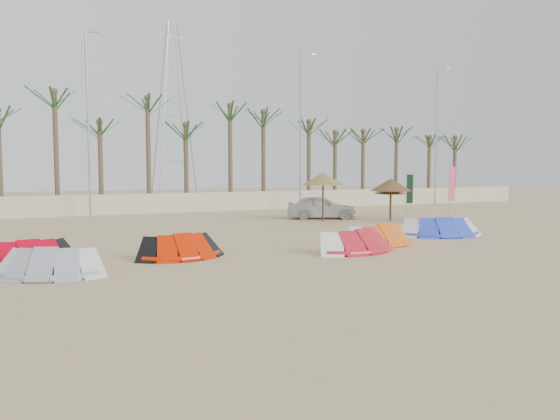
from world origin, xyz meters
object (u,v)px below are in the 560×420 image
kite_red_mid (179,245)px  parasol_mid (391,185)px  parasol_left (323,179)px  kite_red_right (353,239)px  car (321,207)px  kite_orange (377,234)px  parasol_right (391,188)px  kite_blue (436,226)px  kite_grey (48,261)px  kite_red_left (28,252)px

kite_red_mid → parasol_mid: size_ratio=1.28×
parasol_left → parasol_mid: (3.57, -1.45, -0.33)m
kite_red_right → car: bearing=66.4°
kite_red_right → car: size_ratio=0.94×
kite_orange → parasol_right: (7.00, 8.76, 1.39)m
kite_orange → parasol_left: parasol_left is taller
kite_blue → parasol_mid: bearing=71.6°
kite_red_right → kite_orange: (1.72, 0.95, -0.00)m
kite_grey → parasol_left: 17.93m
parasol_right → car: parasol_right is taller
kite_red_left → parasol_right: 21.23m
kite_blue → kite_red_mid: bearing=-175.0°
kite_red_right → parasol_left: parasol_left is taller
kite_red_left → kite_orange: bearing=-2.7°
kite_grey → kite_blue: 16.26m
kite_grey → parasol_mid: (18.14, 8.81, 1.64)m
parasol_mid → car: parasol_mid is taller
kite_red_mid → kite_orange: 7.90m
kite_red_right → parasol_mid: bearing=47.2°
kite_grey → kite_red_left: size_ratio=1.05×
kite_red_left → kite_red_mid: 4.67m
kite_grey → kite_red_left: (-0.51, 1.92, 0.00)m
kite_orange → car: (3.20, 10.34, 0.27)m
car → kite_red_left: bearing=146.2°
parasol_mid → kite_red_right: bearing=-132.8°
kite_grey → kite_blue: same height
kite_orange → parasol_mid: 9.80m
kite_grey → parasol_mid: size_ratio=1.40×
kite_grey → kite_red_mid: (4.14, 1.52, -0.00)m
kite_red_left → kite_grey: bearing=-75.1°
kite_red_right → parasol_mid: size_ratio=1.57×
kite_red_left → parasol_mid: (18.65, 6.89, 1.64)m
kite_red_mid → parasol_left: parasol_left is taller
parasol_mid → kite_blue: bearing=-108.4°
parasol_left → parasol_right: bearing=-2.3°
kite_blue → parasol_mid: (2.08, 6.25, 1.63)m
parasol_left → parasol_mid: size_ratio=1.14×
kite_grey → kite_blue: (16.05, 2.56, 0.00)m
kite_red_mid → kite_orange: size_ratio=0.91×
kite_orange → parasol_right: bearing=51.3°
kite_red_right → kite_blue: bearing=20.8°
kite_grey → kite_red_right: 10.32m
kite_red_mid → car: size_ratio=0.77×
kite_red_left → parasol_right: parasol_right is taller
parasol_right → kite_red_right: bearing=-132.0°
kite_red_left → car: bearing=31.7°
kite_red_mid → kite_blue: bearing=5.0°
parasol_left → parasol_mid: 3.86m
parasol_mid → parasol_right: 1.58m
kite_red_left → kite_red_right: same height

